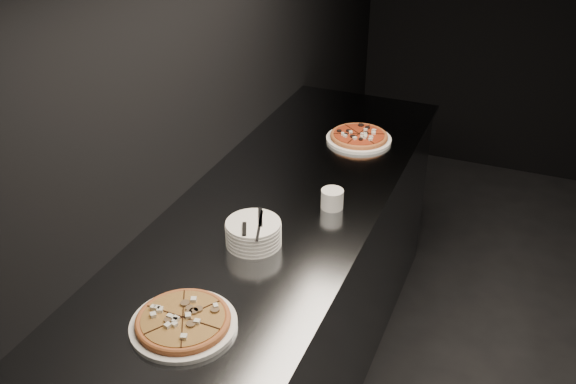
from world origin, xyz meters
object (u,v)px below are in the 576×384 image
at_px(pizza_mushroom, 183,322).
at_px(pizza_tomato, 359,137).
at_px(ramekin, 332,198).
at_px(cutlery, 253,225).
at_px(plate_stack, 253,233).
at_px(counter, 277,304).

xyz_separation_m(pizza_mushroom, pizza_tomato, (0.10, 1.37, -0.00)).
height_order(pizza_mushroom, ramekin, ramekin).
height_order(pizza_mushroom, cutlery, cutlery).
relative_size(pizza_tomato, plate_stack, 1.79).
height_order(counter, pizza_tomato, pizza_tomato).
bearing_deg(cutlery, pizza_mushroom, -117.06).
bearing_deg(pizza_tomato, pizza_mushroom, -94.15).
bearing_deg(counter, cutlery, -83.29).
xyz_separation_m(plate_stack, ramekin, (0.17, 0.32, -0.00)).
bearing_deg(ramekin, plate_stack, -117.60).
distance_m(pizza_tomato, plate_stack, 0.92).
bearing_deg(pizza_mushroom, pizza_tomato, 85.85).
bearing_deg(ramekin, counter, -156.83).
bearing_deg(ramekin, cutlery, -115.56).
distance_m(plate_stack, cutlery, 0.05).
distance_m(counter, ramekin, 0.54).
relative_size(counter, cutlery, 12.33).
distance_m(counter, pizza_tomato, 0.83).
height_order(counter, ramekin, ramekin).
bearing_deg(pizza_mushroom, cutlery, 88.08).
bearing_deg(pizza_tomato, cutlery, -95.21).
bearing_deg(counter, pizza_mushroom, -88.73).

